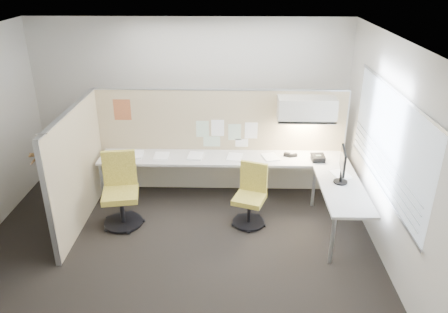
{
  "coord_description": "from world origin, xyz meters",
  "views": [
    {
      "loc": [
        0.77,
        -5.15,
        3.65
      ],
      "look_at": [
        0.62,
        0.8,
        0.95
      ],
      "focal_mm": 35.0,
      "sensor_mm": 36.0,
      "label": 1
    }
  ],
  "objects_px": {
    "chair_left": "(121,192)",
    "phone": "(318,158)",
    "desk": "(244,168)",
    "chair_right": "(251,197)",
    "monitor": "(343,164)"
  },
  "relations": [
    {
      "from": "desk",
      "to": "chair_left",
      "type": "bearing_deg",
      "value": -160.18
    },
    {
      "from": "desk",
      "to": "chair_right",
      "type": "relative_size",
      "value": 4.35
    },
    {
      "from": "desk",
      "to": "monitor",
      "type": "distance_m",
      "value": 1.6
    },
    {
      "from": "chair_left",
      "to": "phone",
      "type": "relative_size",
      "value": 4.94
    },
    {
      "from": "desk",
      "to": "monitor",
      "type": "bearing_deg",
      "value": -27.12
    },
    {
      "from": "desk",
      "to": "monitor",
      "type": "xyz_separation_m",
      "value": [
        1.37,
        -0.7,
        0.42
      ]
    },
    {
      "from": "desk",
      "to": "chair_right",
      "type": "bearing_deg",
      "value": -81.13
    },
    {
      "from": "monitor",
      "to": "phone",
      "type": "distance_m",
      "value": 0.8
    },
    {
      "from": "monitor",
      "to": "chair_left",
      "type": "bearing_deg",
      "value": 97.0
    },
    {
      "from": "chair_right",
      "to": "monitor",
      "type": "xyz_separation_m",
      "value": [
        1.27,
        -0.09,
        0.59
      ]
    },
    {
      "from": "monitor",
      "to": "desk",
      "type": "bearing_deg",
      "value": 70.64
    },
    {
      "from": "chair_left",
      "to": "phone",
      "type": "distance_m",
      "value": 3.09
    },
    {
      "from": "desk",
      "to": "phone",
      "type": "bearing_deg",
      "value": 1.6
    },
    {
      "from": "chair_left",
      "to": "chair_right",
      "type": "height_order",
      "value": "chair_left"
    },
    {
      "from": "desk",
      "to": "chair_left",
      "type": "height_order",
      "value": "chair_left"
    }
  ]
}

